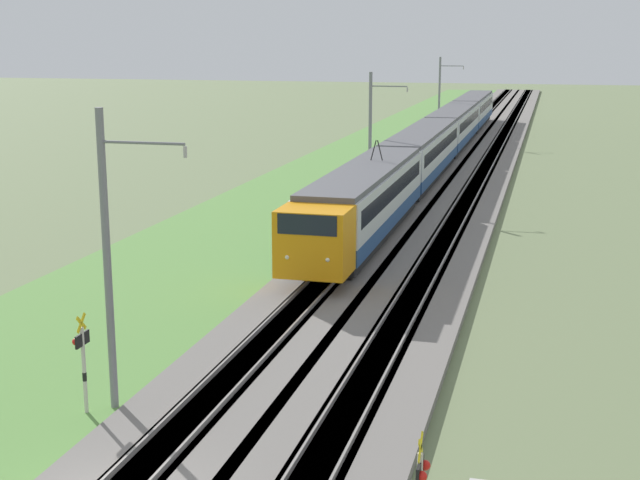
# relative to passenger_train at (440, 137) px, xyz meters

# --- Properties ---
(ballast_main) EXTENTS (240.00, 4.40, 0.30)m
(ballast_main) POSITION_rel_passenger_train_xyz_m (-8.28, 0.00, -2.21)
(ballast_main) COLOR slate
(ballast_main) RESTS_ON ground
(ballast_adjacent) EXTENTS (240.00, 4.40, 0.30)m
(ballast_adjacent) POSITION_rel_passenger_train_xyz_m (-8.28, -4.00, -2.21)
(ballast_adjacent) COLOR slate
(ballast_adjacent) RESTS_ON ground
(track_main) EXTENTS (240.00, 1.57, 0.45)m
(track_main) POSITION_rel_passenger_train_xyz_m (-8.28, 0.00, -2.20)
(track_main) COLOR #4C4238
(track_main) RESTS_ON ground
(track_adjacent) EXTENTS (240.00, 1.57, 0.45)m
(track_adjacent) POSITION_rel_passenger_train_xyz_m (-8.28, -4.00, -2.20)
(track_adjacent) COLOR #4C4238
(track_adjacent) RESTS_ON ground
(grass_verge) EXTENTS (240.00, 12.47, 0.12)m
(grass_verge) POSITION_rel_passenger_train_xyz_m (-8.28, 6.07, -2.30)
(grass_verge) COLOR #5B8E42
(grass_verge) RESTS_ON ground
(passenger_train) EXTENTS (82.95, 3.02, 5.04)m
(passenger_train) POSITION_rel_passenger_train_xyz_m (0.00, 0.00, 0.00)
(passenger_train) COLOR orange
(passenger_train) RESTS_ON ground
(crossing_signal_aux) EXTENTS (0.70, 0.23, 2.98)m
(crossing_signal_aux) POSITION_rel_passenger_train_xyz_m (-53.53, 3.16, -0.56)
(crossing_signal_aux) COLOR beige
(crossing_signal_aux) RESTS_ON ground
(catenary_mast_near) EXTENTS (0.22, 2.56, 8.54)m
(catenary_mast_near) POSITION_rel_passenger_train_xyz_m (-52.98, 2.50, 2.06)
(catenary_mast_near) COLOR slate
(catenary_mast_near) RESTS_ON ground
(catenary_mast_mid) EXTENTS (0.22, 2.56, 8.21)m
(catenary_mast_mid) POSITION_rel_passenger_train_xyz_m (-16.90, 2.50, 1.89)
(catenary_mast_mid) COLOR slate
(catenary_mast_mid) RESTS_ON ground
(catenary_mast_far) EXTENTS (0.22, 2.56, 8.49)m
(catenary_mast_far) POSITION_rel_passenger_train_xyz_m (19.18, 2.50, 2.03)
(catenary_mast_far) COLOR slate
(catenary_mast_far) RESTS_ON ground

